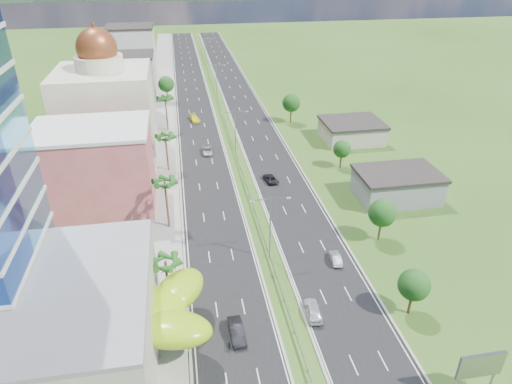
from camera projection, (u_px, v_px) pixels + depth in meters
ground at (284, 302)px, 63.15m from camera, size 500.00×500.00×0.00m
road_left at (194, 105)px, 139.86m from camera, size 11.00×260.00×0.04m
road_right at (243, 103)px, 142.11m from camera, size 11.00×260.00×0.04m
sidewalk_left at (163, 107)px, 138.41m from camera, size 7.00×260.00×0.12m
median_guardrail at (225, 122)px, 125.12m from camera, size 0.10×216.06×0.76m
streetlight_median_b at (270, 222)px, 68.57m from camera, size 6.04×0.25×11.00m
streetlight_median_c at (235, 129)px, 103.16m from camera, size 6.04×0.25×11.00m
streetlight_median_d at (216, 78)px, 142.09m from camera, size 6.04×0.25×11.00m
streetlight_median_e at (205, 49)px, 181.01m from camera, size 6.04×0.25×11.00m
mall_podium at (16, 335)px, 50.51m from camera, size 30.00×24.00×11.00m
lime_canopy at (129, 312)px, 54.28m from camera, size 18.00×15.00×7.40m
pink_shophouse at (96, 169)px, 83.02m from camera, size 20.00×15.00×15.00m
domed_building at (107, 109)px, 101.07m from camera, size 20.00×20.00×28.70m
midrise_grey at (123, 92)px, 124.45m from camera, size 16.00×15.00×16.00m
midrise_beige at (129, 77)px, 144.20m from camera, size 16.00×15.00×13.00m
midrise_white at (133, 54)px, 162.90m from camera, size 16.00×15.00×18.00m
billboard at (480, 367)px, 48.02m from camera, size 5.20×0.35×6.20m
shed_near at (397, 186)px, 87.79m from camera, size 15.00×10.00×5.00m
shed_far at (352, 132)px, 114.18m from camera, size 14.00×12.00×4.40m
palm_tree_b at (166, 264)px, 59.16m from camera, size 3.60×3.60×8.10m
palm_tree_c at (165, 184)px, 75.77m from camera, size 3.60×3.60×9.60m
palm_tree_d at (165, 138)px, 96.13m from camera, size 3.60×3.60×8.60m
palm_tree_e at (165, 100)px, 117.38m from camera, size 3.60×3.60×9.40m
leafy_tree_lfar at (166, 84)px, 140.31m from camera, size 4.90×4.90×8.05m
leafy_tree_ra at (414, 285)px, 58.94m from camera, size 4.20×4.20×6.90m
leafy_tree_rb at (382, 213)px, 73.91m from camera, size 4.55×4.55×7.47m
leafy_tree_rc at (342, 149)px, 98.96m from camera, size 3.85×3.85×6.33m
leafy_tree_rd at (291, 103)px, 123.73m from camera, size 4.90×4.90×8.05m
car_dark_left at (237, 331)px, 57.18m from camera, size 1.95×5.02×1.63m
car_silver_mid_left at (207, 151)px, 107.38m from camera, size 2.40×4.99×1.37m
car_yellow_far_left at (195, 118)px, 126.91m from camera, size 3.10×5.70×1.57m
car_white_near_right at (313, 310)px, 60.48m from camera, size 2.30×4.96×1.65m
car_silver_right at (336, 258)px, 70.76m from camera, size 1.81×4.13×1.32m
car_dark_far_right at (270, 178)px, 94.76m from camera, size 2.91×5.00×1.31m
motorcycle at (228, 344)px, 55.63m from camera, size 0.83×1.83×1.13m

